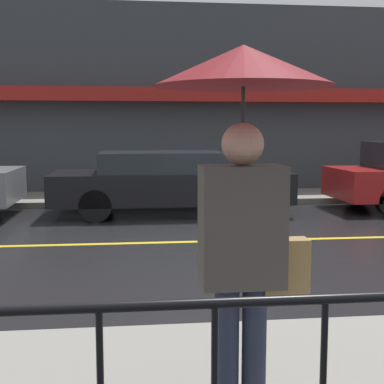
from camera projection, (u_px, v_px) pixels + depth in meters
The scene contains 6 objects.
ground_plane at pixel (210, 242), 8.30m from camera, with size 80.00×80.00×0.00m, color black.
sidewalk_far at pixel (181, 197), 13.09m from camera, with size 28.00×2.09×0.14m.
lane_marking at pixel (210, 241), 8.30m from camera, with size 25.20×0.12×0.01m.
building_storefront at pixel (176, 100), 13.95m from camera, with size 28.00×0.85×4.95m.
pedestrian at pixel (244, 143), 2.72m from camera, with size 0.91×0.91×2.02m.
car_black at pixel (169, 181), 10.92m from camera, with size 4.78×1.84×1.28m.
Camera 1 is at (-1.21, -8.07, 1.74)m, focal length 50.00 mm.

